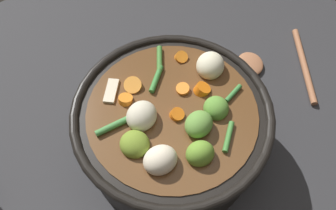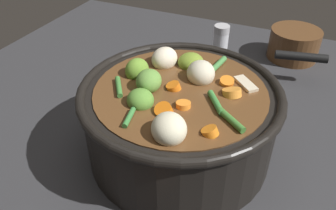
% 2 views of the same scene
% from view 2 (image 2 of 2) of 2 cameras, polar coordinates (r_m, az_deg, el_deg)
% --- Properties ---
extents(ground_plane, '(1.10, 1.10, 0.00)m').
position_cam_2_polar(ground_plane, '(0.58, 1.82, -7.52)').
color(ground_plane, '#2D2D30').
extents(cooking_pot, '(0.30, 0.30, 0.15)m').
position_cam_2_polar(cooking_pot, '(0.53, 1.92, -2.29)').
color(cooking_pot, black).
rests_on(cooking_pot, ground_plane).
extents(salt_shaker, '(0.03, 0.03, 0.09)m').
position_cam_2_polar(salt_shaker, '(0.81, 8.73, 10.04)').
color(salt_shaker, silver).
rests_on(salt_shaker, ground_plane).
extents(small_saucepan, '(0.19, 0.13, 0.07)m').
position_cam_2_polar(small_saucepan, '(0.87, 20.25, 9.44)').
color(small_saucepan, brown).
rests_on(small_saucepan, ground_plane).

